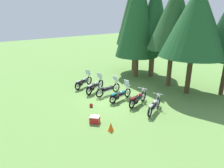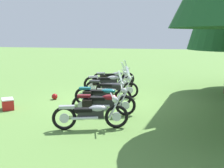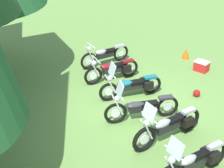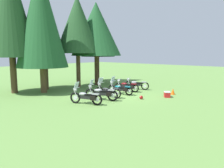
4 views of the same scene
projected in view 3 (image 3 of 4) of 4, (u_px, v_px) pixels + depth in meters
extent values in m
plane|color=#608C42|center=(137.00, 106.00, 11.06)|extent=(80.00, 80.00, 0.00)
torus|color=black|center=(215.00, 155.00, 8.44)|extent=(0.34, 0.71, 0.72)
cylinder|color=silver|center=(215.00, 155.00, 8.44)|extent=(0.14, 0.27, 0.27)
cube|color=black|center=(193.00, 162.00, 8.05)|extent=(0.41, 0.76, 0.26)
ellipsoid|color=#9EA0A8|center=(188.00, 160.00, 7.87)|extent=(0.38, 0.57, 0.21)
cube|color=black|center=(201.00, 155.00, 8.08)|extent=(0.36, 0.54, 0.10)
cube|color=#9EA0A8|center=(215.00, 145.00, 8.25)|extent=(0.30, 0.47, 0.08)
cylinder|color=silver|center=(170.00, 165.00, 7.69)|extent=(0.15, 0.33, 0.65)
cylinder|color=silver|center=(175.00, 154.00, 7.52)|extent=(0.70, 0.27, 0.04)
sphere|color=silver|center=(172.00, 160.00, 7.53)|extent=(0.22, 0.22, 0.17)
cylinder|color=silver|center=(195.00, 160.00, 8.25)|extent=(0.32, 0.73, 0.08)
cube|color=silver|center=(176.00, 148.00, 7.42)|extent=(0.47, 0.29, 0.39)
cube|color=black|center=(214.00, 158.00, 8.20)|extent=(0.24, 0.35, 0.26)
cube|color=black|center=(206.00, 151.00, 8.41)|extent=(0.24, 0.35, 0.26)
torus|color=black|center=(144.00, 139.00, 8.95)|extent=(0.37, 0.75, 0.76)
cylinder|color=silver|center=(144.00, 139.00, 8.95)|extent=(0.15, 0.29, 0.29)
torus|color=black|center=(189.00, 120.00, 9.72)|extent=(0.37, 0.75, 0.76)
cylinder|color=silver|center=(189.00, 120.00, 9.72)|extent=(0.15, 0.29, 0.29)
cube|color=black|center=(168.00, 126.00, 9.28)|extent=(0.47, 0.82, 0.27)
ellipsoid|color=#9EA0A8|center=(162.00, 124.00, 9.10)|extent=(0.43, 0.62, 0.21)
cube|color=black|center=(174.00, 119.00, 9.32)|extent=(0.40, 0.58, 0.10)
cube|color=#9EA0A8|center=(188.00, 111.00, 9.51)|extent=(0.32, 0.47, 0.08)
cylinder|color=silver|center=(148.00, 131.00, 8.78)|extent=(0.16, 0.33, 0.65)
cylinder|color=silver|center=(145.00, 128.00, 8.89)|extent=(0.16, 0.33, 0.65)
cylinder|color=silver|center=(150.00, 118.00, 8.71)|extent=(0.64, 0.27, 0.04)
sphere|color=silver|center=(147.00, 123.00, 8.73)|extent=(0.22, 0.22, 0.17)
cylinder|color=silver|center=(170.00, 125.00, 9.50)|extent=(0.36, 0.78, 0.08)
cube|color=silver|center=(149.00, 112.00, 8.62)|extent=(0.47, 0.30, 0.39)
cube|color=black|center=(188.00, 122.00, 9.46)|extent=(0.24, 0.35, 0.26)
cube|color=black|center=(180.00, 117.00, 9.69)|extent=(0.24, 0.35, 0.26)
torus|color=black|center=(116.00, 113.00, 10.08)|extent=(0.11, 0.71, 0.70)
cylinder|color=silver|center=(116.00, 113.00, 10.08)|extent=(0.06, 0.27, 0.27)
torus|color=black|center=(167.00, 106.00, 10.41)|extent=(0.11, 0.71, 0.70)
cylinder|color=silver|center=(167.00, 106.00, 10.41)|extent=(0.06, 0.27, 0.27)
cube|color=black|center=(142.00, 107.00, 10.20)|extent=(0.23, 0.82, 0.20)
ellipsoid|color=#2D2D33|center=(135.00, 105.00, 10.09)|extent=(0.28, 0.58, 0.16)
cube|color=black|center=(149.00, 104.00, 10.20)|extent=(0.26, 0.55, 0.10)
cube|color=#2D2D33|center=(166.00, 98.00, 10.23)|extent=(0.21, 0.44, 0.08)
cylinder|color=silver|center=(118.00, 106.00, 9.87)|extent=(0.05, 0.34, 0.65)
cylinder|color=silver|center=(117.00, 103.00, 10.01)|extent=(0.05, 0.34, 0.65)
cylinder|color=silver|center=(120.00, 94.00, 9.80)|extent=(0.65, 0.05, 0.04)
sphere|color=silver|center=(117.00, 98.00, 9.84)|extent=(0.17, 0.17, 0.17)
cylinder|color=silver|center=(146.00, 106.00, 10.38)|extent=(0.10, 0.82, 0.08)
cube|color=silver|center=(120.00, 89.00, 9.71)|extent=(0.44, 0.16, 0.39)
torus|color=black|center=(109.00, 92.00, 11.22)|extent=(0.17, 0.68, 0.67)
cylinder|color=silver|center=(109.00, 92.00, 11.22)|extent=(0.07, 0.26, 0.26)
torus|color=black|center=(152.00, 85.00, 11.64)|extent=(0.17, 0.68, 0.67)
cylinder|color=silver|center=(152.00, 85.00, 11.64)|extent=(0.07, 0.26, 0.26)
cube|color=black|center=(131.00, 86.00, 11.38)|extent=(0.30, 0.79, 0.22)
ellipsoid|color=#14606B|center=(125.00, 83.00, 11.26)|extent=(0.33, 0.57, 0.17)
cube|color=black|center=(137.00, 82.00, 11.39)|extent=(0.31, 0.54, 0.10)
cube|color=#14606B|center=(150.00, 77.00, 11.46)|extent=(0.25, 0.46, 0.08)
cylinder|color=silver|center=(111.00, 85.00, 11.02)|extent=(0.08, 0.34, 0.65)
cylinder|color=silver|center=(110.00, 83.00, 11.16)|extent=(0.08, 0.34, 0.65)
cylinder|color=silver|center=(113.00, 74.00, 10.95)|extent=(0.66, 0.10, 0.04)
sphere|color=silver|center=(110.00, 78.00, 10.98)|extent=(0.19, 0.19, 0.17)
cylinder|color=silver|center=(134.00, 85.00, 11.58)|extent=(0.16, 0.78, 0.08)
cube|color=silver|center=(112.00, 69.00, 10.86)|extent=(0.45, 0.19, 0.39)
cube|color=black|center=(149.00, 86.00, 11.39)|extent=(0.17, 0.33, 0.26)
cube|color=black|center=(145.00, 81.00, 11.68)|extent=(0.17, 0.33, 0.26)
torus|color=black|center=(93.00, 76.00, 12.19)|extent=(0.24, 0.70, 0.69)
cylinder|color=silver|center=(93.00, 76.00, 12.19)|extent=(0.11, 0.27, 0.27)
torus|color=black|center=(130.00, 68.00, 12.73)|extent=(0.24, 0.70, 0.69)
cylinder|color=silver|center=(130.00, 68.00, 12.73)|extent=(0.11, 0.27, 0.27)
cube|color=black|center=(112.00, 69.00, 12.40)|extent=(0.36, 0.76, 0.26)
ellipsoid|color=maroon|center=(107.00, 66.00, 12.25)|extent=(0.37, 0.56, 0.20)
cube|color=black|center=(117.00, 65.00, 12.42)|extent=(0.34, 0.53, 0.10)
cube|color=maroon|center=(128.00, 61.00, 12.54)|extent=(0.28, 0.47, 0.08)
cylinder|color=silver|center=(95.00, 69.00, 12.01)|extent=(0.11, 0.34, 0.65)
cylinder|color=silver|center=(94.00, 67.00, 12.14)|extent=(0.11, 0.34, 0.65)
cylinder|color=silver|center=(96.00, 59.00, 11.94)|extent=(0.72, 0.19, 0.04)
sphere|color=silver|center=(94.00, 63.00, 11.96)|extent=(0.20, 0.20, 0.17)
cylinder|color=silver|center=(114.00, 69.00, 12.62)|extent=(0.23, 0.73, 0.08)
cube|color=black|center=(127.00, 69.00, 12.47)|extent=(0.20, 0.34, 0.26)
cube|color=black|center=(123.00, 65.00, 12.74)|extent=(0.20, 0.34, 0.26)
torus|color=black|center=(89.00, 61.00, 13.30)|extent=(0.32, 0.69, 0.70)
cylinder|color=silver|center=(89.00, 61.00, 13.30)|extent=(0.14, 0.27, 0.27)
torus|color=black|center=(121.00, 53.00, 13.98)|extent=(0.32, 0.69, 0.70)
cylinder|color=silver|center=(121.00, 53.00, 13.98)|extent=(0.14, 0.27, 0.27)
cube|color=black|center=(105.00, 54.00, 13.59)|extent=(0.42, 0.77, 0.25)
ellipsoid|color=#9EA0A8|center=(101.00, 52.00, 13.42)|extent=(0.39, 0.58, 0.19)
cube|color=black|center=(110.00, 51.00, 13.62)|extent=(0.37, 0.54, 0.10)
cube|color=#9EA0A8|center=(119.00, 46.00, 13.79)|extent=(0.31, 0.47, 0.08)
cylinder|color=silver|center=(91.00, 54.00, 13.13)|extent=(0.15, 0.33, 0.65)
cylinder|color=silver|center=(89.00, 53.00, 13.24)|extent=(0.15, 0.33, 0.65)
cylinder|color=silver|center=(91.00, 45.00, 13.06)|extent=(0.64, 0.25, 0.04)
sphere|color=silver|center=(89.00, 49.00, 13.07)|extent=(0.22, 0.22, 0.17)
cylinder|color=silver|center=(107.00, 55.00, 13.80)|extent=(0.32, 0.73, 0.08)
cube|color=red|center=(201.00, 66.00, 13.25)|extent=(0.65, 0.63, 0.36)
cube|color=silver|center=(202.00, 62.00, 13.16)|extent=(0.66, 0.64, 0.04)
cone|color=#EA590F|center=(186.00, 53.00, 14.24)|extent=(0.32, 0.32, 0.48)
sphere|color=maroon|center=(197.00, 93.00, 11.56)|extent=(0.25, 0.25, 0.25)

